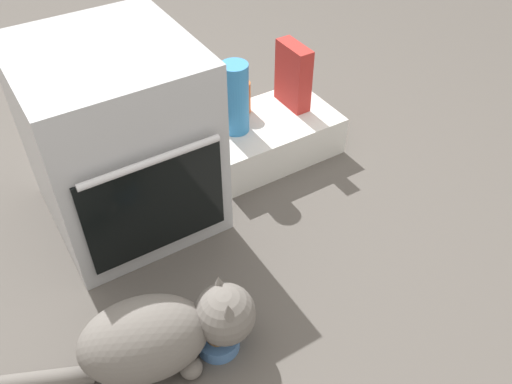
# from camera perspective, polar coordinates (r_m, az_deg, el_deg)

# --- Properties ---
(ground) EXTENTS (8.00, 8.00, 0.00)m
(ground) POSITION_cam_1_polar(r_m,az_deg,el_deg) (1.89, -9.16, -9.73)
(ground) COLOR #56514C
(oven) EXTENTS (0.57, 0.65, 0.69)m
(oven) POSITION_cam_1_polar(r_m,az_deg,el_deg) (1.95, -14.50, 5.54)
(oven) COLOR #B7BABF
(oven) RESTS_ON ground
(pantry_cabinet) EXTENTS (0.58, 0.37, 0.18)m
(pantry_cabinet) POSITION_cam_1_polar(r_m,az_deg,el_deg) (2.34, 1.27, 6.01)
(pantry_cabinet) COLOR white
(pantry_cabinet) RESTS_ON ground
(food_bowl) EXTENTS (0.13, 0.13, 0.08)m
(food_bowl) POSITION_cam_1_polar(r_m,az_deg,el_deg) (1.71, -4.08, -15.50)
(food_bowl) COLOR #4C7AB7
(food_bowl) RESTS_ON ground
(cat) EXTENTS (0.79, 0.33, 0.27)m
(cat) POSITION_cam_1_polar(r_m,az_deg,el_deg) (1.61, -10.19, -14.74)
(cat) COLOR slate
(cat) RESTS_ON ground
(cereal_box) EXTENTS (0.07, 0.18, 0.28)m
(cereal_box) POSITION_cam_1_polar(r_m,az_deg,el_deg) (2.32, 3.99, 12.28)
(cereal_box) COLOR #B72D28
(cereal_box) RESTS_ON pantry_cabinet
(water_bottle) EXTENTS (0.11, 0.11, 0.30)m
(water_bottle) POSITION_cam_1_polar(r_m,az_deg,el_deg) (2.15, -2.24, 9.96)
(water_bottle) COLOR #388CD1
(water_bottle) RESTS_ON pantry_cabinet
(sauce_jar) EXTENTS (0.08, 0.08, 0.14)m
(sauce_jar) POSITION_cam_1_polar(r_m,az_deg,el_deg) (2.30, -1.59, 10.08)
(sauce_jar) COLOR #D16023
(sauce_jar) RESTS_ON pantry_cabinet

